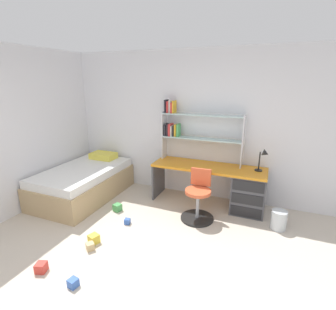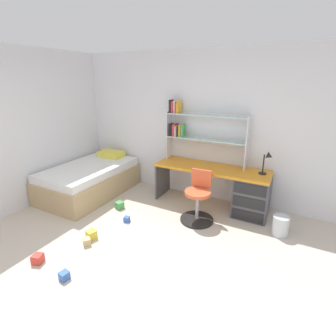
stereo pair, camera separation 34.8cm
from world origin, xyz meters
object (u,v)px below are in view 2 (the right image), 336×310
at_px(bookshelf_hutch, 194,128).
at_px(toy_block_blue_2, 64,276).
at_px(toy_block_yellow_0, 91,235).
at_px(toy_block_red_1, 38,259).
at_px(waste_bin, 280,226).
at_px(desk_lamp, 268,160).
at_px(swivel_chair, 198,202).
at_px(toy_block_blue_5, 127,219).
at_px(toy_block_green_3, 120,205).
at_px(toy_block_natural_4, 87,242).
at_px(bed_platform, 90,179).
at_px(desk, 240,190).

height_order(bookshelf_hutch, toy_block_blue_2, bookshelf_hutch).
bearing_deg(toy_block_yellow_0, toy_block_red_1, -108.02).
bearing_deg(waste_bin, desk_lamp, 125.11).
distance_m(swivel_chair, toy_block_blue_5, 1.14).
xyz_separation_m(waste_bin, toy_block_green_3, (-2.50, -0.44, -0.08)).
height_order(toy_block_green_3, toy_block_blue_5, toy_block_green_3).
height_order(toy_block_natural_4, toy_block_blue_5, toy_block_natural_4).
bearing_deg(bookshelf_hutch, bed_platform, -156.84).
relative_size(toy_block_red_1, toy_block_blue_2, 1.20).
bearing_deg(waste_bin, toy_block_blue_2, -135.10).
relative_size(toy_block_blue_2, toy_block_blue_5, 1.16).
distance_m(bookshelf_hutch, toy_block_blue_2, 2.92).
distance_m(swivel_chair, toy_block_yellow_0, 1.62).
bearing_deg(toy_block_natural_4, bed_platform, 131.85).
bearing_deg(toy_block_blue_2, bookshelf_hutch, 80.05).
bearing_deg(swivel_chair, toy_block_green_3, -167.79).
bearing_deg(toy_block_blue_2, desk_lamp, 54.95).
bearing_deg(swivel_chair, bookshelf_hutch, 117.80).
xyz_separation_m(desk, toy_block_green_3, (-1.83, -0.84, -0.33)).
distance_m(bookshelf_hutch, toy_block_red_1, 3.00).
xyz_separation_m(toy_block_green_3, toy_block_natural_4, (0.24, -1.00, -0.01)).
bearing_deg(swivel_chair, toy_block_natural_4, -129.74).
bearing_deg(toy_block_green_3, toy_block_natural_4, -76.54).
relative_size(desk_lamp, toy_block_yellow_0, 3.17).
bearing_deg(desk, toy_block_blue_2, -119.38).
relative_size(bookshelf_hutch, toy_block_red_1, 12.82).
xyz_separation_m(toy_block_red_1, toy_block_blue_2, (0.50, -0.04, -0.01)).
distance_m(swivel_chair, bed_platform, 2.19).
bearing_deg(swivel_chair, toy_block_blue_5, -148.96).
bearing_deg(toy_block_red_1, swivel_chair, 53.74).
bearing_deg(bed_platform, toy_block_green_3, -15.52).
distance_m(bed_platform, toy_block_natural_4, 1.69).
relative_size(bookshelf_hutch, swivel_chair, 1.82).
bearing_deg(swivel_chair, desk, 46.95).
xyz_separation_m(desk, desk_lamp, (0.36, 0.04, 0.56)).
xyz_separation_m(toy_block_yellow_0, toy_block_blue_2, (0.28, -0.70, -0.01)).
xyz_separation_m(toy_block_natural_4, toy_block_blue_5, (0.12, 0.72, -0.01)).
height_order(toy_block_yellow_0, toy_block_red_1, toy_block_yellow_0).
distance_m(desk, bookshelf_hutch, 1.30).
height_order(swivel_chair, toy_block_blue_5, swivel_chair).
height_order(bookshelf_hutch, toy_block_red_1, bookshelf_hutch).
xyz_separation_m(swivel_chair, toy_block_green_3, (-1.31, -0.28, -0.25)).
height_order(bed_platform, waste_bin, bed_platform).
bearing_deg(bed_platform, toy_block_natural_4, -48.15).
relative_size(desk_lamp, toy_block_blue_5, 4.74).
height_order(toy_block_blue_2, toy_block_natural_4, toy_block_natural_4).
height_order(bookshelf_hutch, toy_block_blue_5, bookshelf_hutch).
relative_size(toy_block_red_1, toy_block_natural_4, 1.17).
relative_size(toy_block_natural_4, toy_block_blue_5, 1.18).
relative_size(desk, toy_block_natural_4, 20.06).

